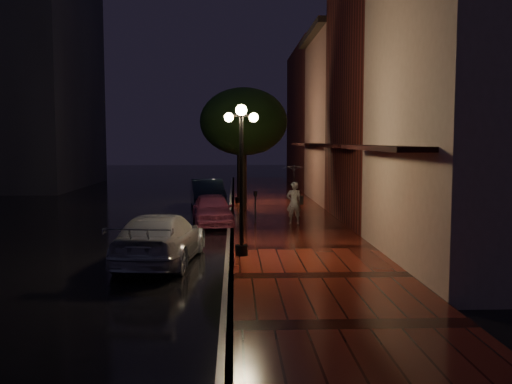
% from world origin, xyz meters
% --- Properties ---
extents(ground, '(120.00, 120.00, 0.00)m').
position_xyz_m(ground, '(0.00, 0.00, 0.00)').
color(ground, black).
rests_on(ground, ground).
extents(sidewalk, '(4.50, 60.00, 0.15)m').
position_xyz_m(sidewalk, '(2.25, 0.00, 0.07)').
color(sidewalk, '#47140C').
rests_on(sidewalk, ground).
extents(curb, '(0.25, 60.00, 0.15)m').
position_xyz_m(curb, '(0.00, 0.00, 0.07)').
color(curb, '#595451').
rests_on(curb, ground).
extents(storefront_near, '(5.00, 8.00, 8.50)m').
position_xyz_m(storefront_near, '(7.00, -6.00, 4.25)').
color(storefront_near, gray).
rests_on(storefront_near, ground).
extents(storefront_mid, '(5.00, 8.00, 11.00)m').
position_xyz_m(storefront_mid, '(7.00, 2.00, 5.50)').
color(storefront_mid, '#511914').
rests_on(storefront_mid, ground).
extents(storefront_far, '(5.00, 8.00, 9.00)m').
position_xyz_m(storefront_far, '(7.00, 10.00, 4.50)').
color(storefront_far, '#8C5951').
rests_on(storefront_far, ground).
extents(storefront_extra, '(5.00, 12.00, 10.00)m').
position_xyz_m(storefront_extra, '(7.00, 20.00, 5.00)').
color(storefront_extra, '#511914').
rests_on(storefront_extra, ground).
extents(streetlamp_near, '(0.96, 0.36, 4.31)m').
position_xyz_m(streetlamp_near, '(0.35, -5.00, 2.60)').
color(streetlamp_near, black).
rests_on(streetlamp_near, sidewalk).
extents(streetlamp_far, '(0.96, 0.36, 4.31)m').
position_xyz_m(streetlamp_far, '(0.35, 9.00, 2.60)').
color(streetlamp_far, black).
rests_on(streetlamp_far, sidewalk).
extents(street_tree, '(4.16, 4.16, 5.80)m').
position_xyz_m(street_tree, '(0.61, 5.99, 4.24)').
color(street_tree, black).
rests_on(street_tree, sidewalk).
extents(pink_car, '(1.97, 4.00, 1.31)m').
position_xyz_m(pink_car, '(-0.76, 1.91, 0.66)').
color(pink_car, '#C14F76').
rests_on(pink_car, ground).
extents(navy_car, '(2.10, 4.67, 1.49)m').
position_xyz_m(navy_car, '(-1.23, 7.80, 0.74)').
color(navy_car, black).
rests_on(navy_car, ground).
extents(silver_car, '(2.47, 5.04, 1.41)m').
position_xyz_m(silver_car, '(-1.93, -5.31, 0.70)').
color(silver_car, '#ACADB4').
rests_on(silver_car, ground).
extents(woman_with_umbrella, '(0.98, 1.00, 2.36)m').
position_xyz_m(woman_with_umbrella, '(2.51, 1.15, 1.71)').
color(woman_with_umbrella, white).
rests_on(woman_with_umbrella, sidewalk).
extents(parking_meter, '(0.14, 0.13, 1.26)m').
position_xyz_m(parking_meter, '(1.00, 1.75, 0.91)').
color(parking_meter, black).
rests_on(parking_meter, sidewalk).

